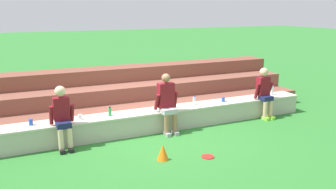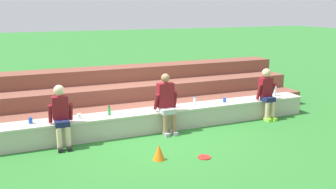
% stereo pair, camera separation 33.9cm
% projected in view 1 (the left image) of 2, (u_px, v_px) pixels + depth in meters
% --- Properties ---
extents(ground_plane, '(80.00, 80.00, 0.00)m').
position_uv_depth(ground_plane, '(157.00, 134.00, 8.52)').
color(ground_plane, '#2D752D').
extents(stone_seating_wall, '(8.56, 0.60, 0.50)m').
position_uv_depth(stone_seating_wall, '(152.00, 120.00, 8.71)').
color(stone_seating_wall, '#B7AF9E').
rests_on(stone_seating_wall, ground).
extents(brick_bleachers, '(9.96, 2.31, 1.19)m').
position_uv_depth(brick_bleachers, '(126.00, 95.00, 10.36)').
color(brick_bleachers, brown).
rests_on(brick_bleachers, ground).
extents(person_far_left, '(0.50, 0.54, 1.32)m').
position_uv_depth(person_far_left, '(62.00, 116.00, 7.48)').
color(person_far_left, beige).
rests_on(person_far_left, ground).
extents(person_left_of_center, '(0.55, 0.51, 1.40)m').
position_uv_depth(person_left_of_center, '(167.00, 102.00, 8.45)').
color(person_left_of_center, '#996B4C').
rests_on(person_left_of_center, ground).
extents(person_center, '(0.51, 0.51, 1.34)m').
position_uv_depth(person_center, '(265.00, 91.00, 9.63)').
color(person_center, '#DBAD89').
rests_on(person_center, ground).
extents(water_bottle_center_gap, '(0.08, 0.08, 0.27)m').
position_uv_depth(water_bottle_center_gap, '(272.00, 90.00, 10.18)').
color(water_bottle_center_gap, silver).
rests_on(water_bottle_center_gap, stone_seating_wall).
extents(water_bottle_mid_right, '(0.07, 0.07, 0.21)m').
position_uv_depth(water_bottle_mid_right, '(110.00, 112.00, 8.20)').
color(water_bottle_mid_right, green).
rests_on(water_bottle_mid_right, stone_seating_wall).
extents(water_bottle_near_left, '(0.08, 0.08, 0.28)m').
position_uv_depth(water_bottle_near_left, '(174.00, 102.00, 8.89)').
color(water_bottle_near_left, silver).
rests_on(water_bottle_near_left, stone_seating_wall).
extents(water_bottle_near_right, '(0.07, 0.07, 0.21)m').
position_uv_depth(water_bottle_near_right, '(194.00, 101.00, 9.14)').
color(water_bottle_near_right, silver).
rests_on(water_bottle_near_right, stone_seating_wall).
extents(plastic_cup_left_end, '(0.09, 0.09, 0.12)m').
position_uv_depth(plastic_cup_left_end, '(223.00, 99.00, 9.45)').
color(plastic_cup_left_end, blue).
rests_on(plastic_cup_left_end, stone_seating_wall).
extents(plastic_cup_middle, '(0.09, 0.09, 0.11)m').
position_uv_depth(plastic_cup_middle, '(80.00, 117.00, 7.95)').
color(plastic_cup_middle, white).
rests_on(plastic_cup_middle, stone_seating_wall).
extents(plastic_cup_right_end, '(0.08, 0.08, 0.13)m').
position_uv_depth(plastic_cup_right_end, '(31.00, 122.00, 7.55)').
color(plastic_cup_right_end, blue).
rests_on(plastic_cup_right_end, stone_seating_wall).
extents(frisbee, '(0.26, 0.26, 0.02)m').
position_uv_depth(frisbee, '(208.00, 157.00, 7.19)').
color(frisbee, red).
rests_on(frisbee, ground).
extents(sports_cone, '(0.23, 0.23, 0.31)m').
position_uv_depth(sports_cone, '(163.00, 152.00, 7.03)').
color(sports_cone, orange).
rests_on(sports_cone, ground).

